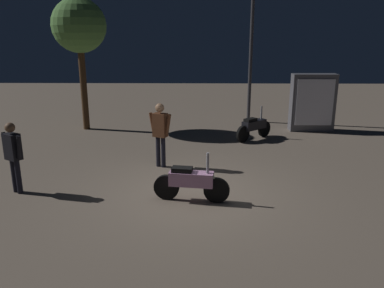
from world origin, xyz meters
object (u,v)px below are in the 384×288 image
(motorcycle_pink_foreground, at_px, (191,182))
(streetlamp_near, at_px, (252,32))
(motorcycle_black_parked_left, at_px, (254,127))
(person_rider_beside, at_px, (13,152))
(kiosk_billboard, at_px, (313,103))
(person_bystander_far, at_px, (160,129))

(motorcycle_pink_foreground, height_order, streetlamp_near, streetlamp_near)
(motorcycle_black_parked_left, bearing_deg, motorcycle_pink_foreground, -153.13)
(motorcycle_black_parked_left, distance_m, person_rider_beside, 7.67)
(streetlamp_near, xyz_separation_m, kiosk_billboard, (2.15, -1.47, -2.51))
(person_bystander_far, height_order, streetlamp_near, streetlamp_near)
(person_rider_beside, height_order, kiosk_billboard, kiosk_billboard)
(person_rider_beside, bearing_deg, motorcycle_pink_foreground, -63.81)
(person_rider_beside, relative_size, kiosk_billboard, 0.78)
(person_rider_beside, bearing_deg, streetlamp_near, -7.77)
(person_rider_beside, relative_size, streetlamp_near, 0.29)
(kiosk_billboard, bearing_deg, person_bystander_far, 37.94)
(streetlamp_near, bearing_deg, motorcycle_black_parked_left, -93.29)
(person_rider_beside, xyz_separation_m, kiosk_billboard, (8.35, 6.01, 0.08))
(person_rider_beside, bearing_deg, person_bystander_far, -27.69)
(person_rider_beside, xyz_separation_m, person_bystander_far, (3.12, 1.83, 0.07))
(person_bystander_far, bearing_deg, motorcycle_pink_foreground, -134.74)
(motorcycle_black_parked_left, bearing_deg, person_rider_beside, 176.78)
(person_bystander_far, bearing_deg, streetlamp_near, -4.54)
(motorcycle_black_parked_left, distance_m, streetlamp_near, 4.18)
(motorcycle_black_parked_left, distance_m, kiosk_billboard, 2.72)
(person_bystander_far, bearing_deg, kiosk_billboard, -27.31)
(motorcycle_pink_foreground, relative_size, streetlamp_near, 0.29)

